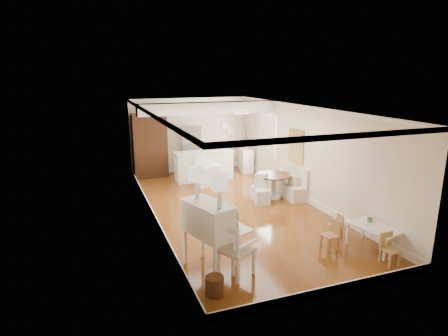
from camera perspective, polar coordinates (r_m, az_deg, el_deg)
room at (r=10.36m, az=1.09°, el=4.74°), size 9.00×9.04×2.82m
secretary_bureau at (r=7.21m, az=-2.42°, el=-10.44°), size 1.37×1.38×1.37m
gustavian_armchair at (r=7.12m, az=1.90°, el=-12.22°), size 0.81×0.81×1.04m
wicker_basket at (r=6.72m, az=-1.46°, el=-17.47°), size 0.42×0.42×0.33m
kids_table at (r=8.79m, az=21.78°, el=-9.84°), size 0.82×1.14×0.52m
kids_chair_a at (r=8.45m, az=15.85°, el=-9.79°), size 0.33×0.33×0.66m
kids_chair_b at (r=9.21m, az=16.71°, el=-8.32°), size 0.25×0.25×0.51m
kids_chair_c at (r=8.24m, az=24.03°, el=-11.23°), size 0.32×0.32×0.64m
banquette at (r=11.68m, az=9.69°, el=-1.87°), size 0.52×1.60×0.98m
dining_table at (r=11.45m, az=7.57°, el=-2.76°), size 1.40×1.40×0.73m
slip_chair_near at (r=10.88m, az=5.88°, el=-3.32°), size 0.48×0.50×0.84m
slip_chair_far at (r=11.26m, az=5.38°, el=-2.77°), size 0.56×0.56×0.81m
breakfast_counter at (r=13.25m, az=-3.08°, el=0.36°), size 2.05×0.65×1.03m
bar_stool_left at (r=12.44m, az=-3.26°, el=-0.53°), size 0.51×0.51×1.04m
bar_stool_right at (r=13.03m, az=-1.60°, el=-0.04°), size 0.46×0.46×0.95m
pantry_cabinet at (r=13.77m, az=-11.25°, el=3.34°), size 1.20×0.60×2.30m
fridge at (r=14.20m, az=-3.59°, el=2.89°), size 0.75×0.65×1.80m
sideboard at (r=14.50m, az=3.34°, el=1.28°), size 0.56×0.98×0.88m
pencil_cup at (r=8.88m, az=21.33°, el=-7.41°), size 0.15×0.15×0.09m
branch_vase at (r=14.43m, az=3.37°, el=3.43°), size 0.28×0.28×0.22m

